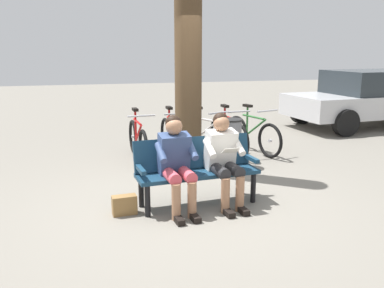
% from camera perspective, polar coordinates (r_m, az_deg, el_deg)
% --- Properties ---
extents(ground_plane, '(40.00, 40.00, 0.00)m').
position_cam_1_polar(ground_plane, '(5.52, -0.19, -8.06)').
color(ground_plane, slate).
extents(bench, '(1.63, 0.60, 0.87)m').
position_cam_1_polar(bench, '(5.33, 0.56, -3.06)').
color(bench, navy).
rests_on(bench, ground).
extents(person_reading, '(0.51, 0.79, 1.20)m').
position_cam_1_polar(person_reading, '(5.26, 4.44, -1.54)').
color(person_reading, white).
rests_on(person_reading, ground).
extents(person_companion, '(0.51, 0.79, 1.20)m').
position_cam_1_polar(person_companion, '(5.04, -2.21, -2.17)').
color(person_companion, '#334772').
rests_on(person_companion, ground).
extents(handbag, '(0.31, 0.16, 0.24)m').
position_cam_1_polar(handbag, '(5.14, -9.45, -8.43)').
color(handbag, olive).
rests_on(handbag, ground).
extents(tree_trunk, '(0.44, 0.44, 4.11)m').
position_cam_1_polar(tree_trunk, '(6.61, -0.54, 13.62)').
color(tree_trunk, '#4C3823').
rests_on(tree_trunk, ground).
extents(litter_bin, '(0.39, 0.39, 0.83)m').
position_cam_1_polar(litter_bin, '(7.09, 5.43, 0.19)').
color(litter_bin, slate).
rests_on(litter_bin, ground).
extents(bicycle_purple, '(0.60, 1.63, 0.94)m').
position_cam_1_polar(bicycle_purple, '(8.12, 8.49, 1.34)').
color(bicycle_purple, black).
rests_on(bicycle_purple, ground).
extents(bicycle_green, '(0.48, 1.68, 0.94)m').
position_cam_1_polar(bicycle_green, '(8.00, 5.11, 1.26)').
color(bicycle_green, black).
rests_on(bicycle_green, ground).
extents(bicycle_blue, '(0.78, 1.55, 0.94)m').
position_cam_1_polar(bicycle_blue, '(7.78, 1.60, 0.95)').
color(bicycle_blue, black).
rests_on(bicycle_blue, ground).
extents(bicycle_orange, '(0.48, 1.68, 0.94)m').
position_cam_1_polar(bicycle_orange, '(7.73, -2.85, 0.87)').
color(bicycle_orange, black).
rests_on(bicycle_orange, ground).
extents(bicycle_red, '(0.48, 1.68, 0.94)m').
position_cam_1_polar(bicycle_red, '(7.56, -7.60, 0.49)').
color(bicycle_red, black).
rests_on(bicycle_red, ground).
extents(parked_car, '(4.31, 2.23, 1.47)m').
position_cam_1_polar(parked_car, '(11.75, 23.56, 6.03)').
color(parked_car, silver).
rests_on(parked_car, ground).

